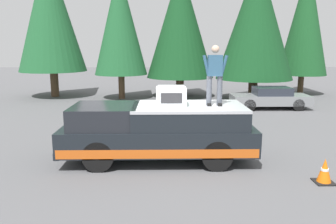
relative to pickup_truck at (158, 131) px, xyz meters
name	(u,v)px	position (x,y,z in m)	size (l,w,h in m)	color
ground_plane	(176,162)	(-0.18, -0.50, -0.87)	(90.00, 90.00, 0.00)	#565659
pickup_truck	(158,131)	(0.00, 0.00, 0.00)	(2.01, 5.54, 1.65)	black
compressor_unit	(171,96)	(-0.06, -0.37, 1.05)	(0.65, 0.84, 0.56)	silver
person_on_truck_bed	(215,74)	(-0.07, -1.60, 1.68)	(0.29, 0.72, 1.69)	#4C515B
parked_car_grey	(270,98)	(8.29, -5.96, -0.29)	(1.64, 4.10, 1.16)	gray
traffic_cone	(325,171)	(-1.76, -4.10, -0.58)	(0.47, 0.47, 0.62)	black
conifer_far_left	(306,19)	(13.80, -9.86, 4.23)	(3.23, 3.23, 8.87)	#4C3826
conifer_left	(256,20)	(11.50, -5.87, 4.03)	(4.70, 4.70, 8.53)	#4C3826
conifer_center_left	(180,23)	(12.80, -1.33, 3.93)	(4.36, 4.36, 8.35)	#4C3826
conifer_center_right	(120,22)	(11.95, 2.45, 3.91)	(3.29, 3.29, 8.05)	#4C3826
conifer_right	(50,11)	(12.96, 7.02, 4.63)	(4.31, 4.31, 9.34)	#4C3826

